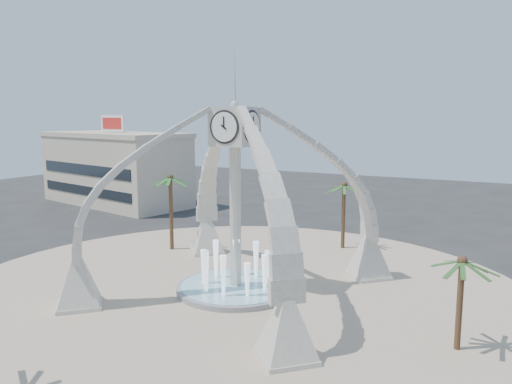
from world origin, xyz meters
The scene contains 8 objects.
ground centered at (0.00, 0.00, 0.00)m, with size 140.00×140.00×0.00m, color #282828.
plaza centered at (0.00, 0.00, 0.03)m, with size 40.00×40.00×0.06m, color tan.
clock_tower centered at (0.00, 0.00, 6.49)m, with size 17.94×17.94×16.30m.
fountain centered at (0.00, 0.00, 0.29)m, with size 8.00×8.00×3.62m.
building_nw centered at (-32.00, 22.00, 4.83)m, with size 23.75×13.73×11.90m.
palm_east centered at (14.24, -2.08, 4.59)m, with size 3.31×3.31×5.27m.
palm_west centered at (-10.42, 6.45, 6.33)m, with size 4.59×4.59×7.13m.
palm_north centered at (2.76, 14.08, 5.64)m, with size 4.52×4.52×6.41m.
Camera 1 is at (16.60, -27.79, 11.69)m, focal length 35.00 mm.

